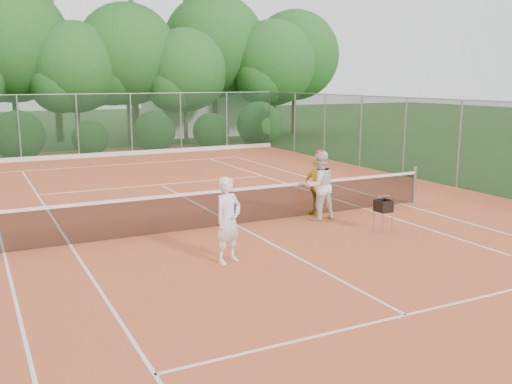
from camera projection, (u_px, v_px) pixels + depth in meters
ground at (236, 226)px, 14.65m from camera, size 120.00×120.00×0.00m
clay_court at (236, 225)px, 14.65m from camera, size 18.00×36.00×0.02m
club_building at (208, 112)px, 39.35m from camera, size 8.00×5.00×3.00m
tennis_net at (236, 206)px, 14.54m from camera, size 11.97×0.10×1.10m
player_white at (228, 220)px, 11.51m from camera, size 0.75×0.62×1.77m
player_center_grp at (319, 185)px, 15.04m from camera, size 0.91×0.71×1.87m
player_yellow at (317, 186)px, 15.60m from camera, size 0.61×1.01×1.61m
ball_hopper at (383, 207)px, 13.89m from camera, size 0.35×0.35×0.79m
stray_ball_a at (58, 169)px, 23.47m from camera, size 0.07×0.07×0.07m
stray_ball_b at (94, 163)px, 25.37m from camera, size 0.07×0.07×0.07m
stray_ball_c at (205, 171)px, 22.99m from camera, size 0.07×0.07×0.07m
court_markings at (236, 225)px, 14.64m from camera, size 11.03×23.83×0.01m
fence_back at (105, 125)px, 27.48m from camera, size 18.07×0.07×3.00m
tropical_treeline at (107, 54)px, 31.98m from camera, size 32.10×8.49×15.03m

